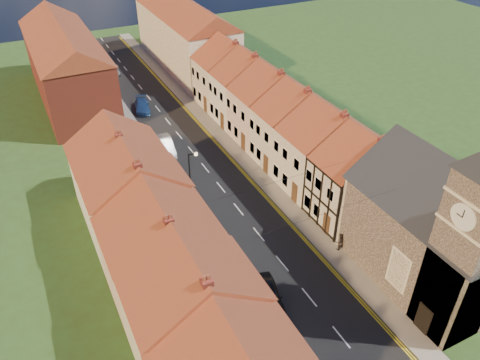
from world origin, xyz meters
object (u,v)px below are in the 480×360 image
(church, at_px, (446,222))
(lamppost, at_px, (191,178))
(car_far, at_px, (142,106))
(car_distant, at_px, (113,70))
(car_near, at_px, (269,296))
(pedestrian_left, at_px, (271,346))
(pedestrian_right, at_px, (340,242))
(car_mid, at_px, (165,146))

(church, relative_size, lamppost, 2.53)
(car_far, distance_m, car_distant, 14.20)
(church, distance_m, lamppost, 21.38)
(car_near, bearing_deg, car_far, 102.32)
(car_near, bearing_deg, pedestrian_left, -103.36)
(car_near, bearing_deg, lamppost, 107.68)
(church, xyz_separation_m, pedestrian_right, (-4.26, 5.92, -4.93))
(lamppost, xyz_separation_m, car_far, (1.93, 22.48, -2.89))
(car_distant, bearing_deg, car_near, -82.33)
(car_far, xyz_separation_m, car_distant, (-0.37, 14.20, -0.07))
(car_near, xyz_separation_m, pedestrian_left, (-2.09, -4.02, 0.28))
(lamppost, xyz_separation_m, pedestrian_left, (-1.29, -17.05, -2.52))
(car_mid, xyz_separation_m, car_distant, (0.45, 25.54, -0.21))
(car_near, distance_m, car_far, 35.53)
(church, bearing_deg, car_mid, 113.43)
(lamppost, height_order, pedestrian_left, lamppost)
(car_near, xyz_separation_m, car_far, (1.13, 35.51, -0.10))
(pedestrian_right, bearing_deg, church, 137.18)
(church, xyz_separation_m, car_near, (-12.37, 3.64, -5.14))
(church, relative_size, car_distant, 3.71)
(lamppost, bearing_deg, car_distant, 87.55)
(lamppost, bearing_deg, pedestrian_right, -50.36)
(church, height_order, pedestrian_right, church)
(car_near, height_order, car_distant, car_near)
(car_mid, relative_size, pedestrian_left, 2.66)
(church, distance_m, pedestrian_left, 15.26)
(car_far, relative_size, pedestrian_right, 2.70)
(church, height_order, pedestrian_left, church)
(car_distant, xyz_separation_m, pedestrian_left, (-2.85, -53.73, 0.44))
(car_mid, bearing_deg, lamppost, -89.52)
(car_mid, height_order, pedestrian_left, pedestrian_left)
(car_distant, distance_m, pedestrian_left, 53.81)
(lamppost, relative_size, car_near, 1.38)
(church, xyz_separation_m, car_far, (-11.24, 39.15, -5.23))
(church, xyz_separation_m, pedestrian_left, (-14.46, -0.38, -4.86))
(pedestrian_left, bearing_deg, lamppost, 98.36)
(car_distant, relative_size, pedestrian_left, 2.29)
(car_far, bearing_deg, car_mid, -81.52)
(car_mid, height_order, car_distant, car_mid)
(car_far, height_order, pedestrian_right, pedestrian_right)
(church, height_order, car_near, church)
(pedestrian_left, bearing_deg, pedestrian_right, 44.37)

